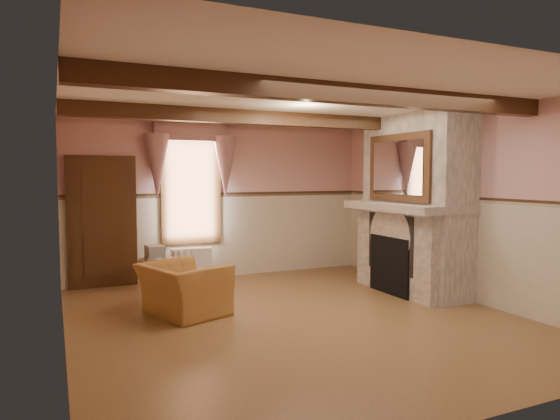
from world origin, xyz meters
name	(u,v)px	position (x,y,z in m)	size (l,w,h in m)	color
floor	(296,318)	(0.00, 0.00, 0.00)	(5.50, 6.00, 0.01)	brown
ceiling	(296,100)	(0.00, 0.00, 2.80)	(5.50, 6.00, 0.01)	silver
wall_back	(223,200)	(0.00, 3.00, 1.40)	(5.50, 0.02, 2.80)	#CB918D
wall_front	(478,237)	(0.00, -3.00, 1.40)	(5.50, 0.02, 2.80)	#CB918D
wall_left	(61,218)	(-2.75, 0.00, 1.40)	(0.02, 6.00, 2.80)	#CB918D
wall_right	(460,205)	(2.75, 0.00, 1.40)	(0.02, 6.00, 2.80)	#CB918D
wainscot	(296,261)	(0.00, 0.00, 0.75)	(5.50, 6.00, 1.50)	beige
chair_rail	(296,203)	(0.00, 0.00, 1.50)	(5.50, 6.00, 0.08)	black
firebox	(393,265)	(2.00, 0.60, 0.45)	(0.20, 0.95, 0.90)	black
armchair	(184,289)	(-1.28, 0.76, 0.34)	(1.06, 0.92, 0.69)	#9E662D
side_table	(156,276)	(-1.38, 2.15, 0.28)	(0.54, 0.54, 0.55)	brown
book_stack	(155,252)	(-1.39, 2.18, 0.65)	(0.26, 0.32, 0.20)	#B7AD8C
radiator	(191,265)	(-0.68, 2.70, 0.30)	(0.70, 0.18, 0.60)	white
bowl	(411,201)	(2.24, 0.50, 1.46)	(0.32, 0.32, 0.08)	brown
mantel_clock	(385,195)	(2.24, 1.17, 1.52)	(0.14, 0.24, 0.20)	black
oil_lamp	(389,193)	(2.24, 1.07, 1.56)	(0.11, 0.11, 0.28)	gold
candle_red	(424,199)	(2.24, 0.21, 1.50)	(0.06, 0.06, 0.16)	maroon
jar_yellow	(421,200)	(2.24, 0.27, 1.48)	(0.06, 0.06, 0.12)	yellow
fireplace	(416,204)	(2.42, 0.60, 1.40)	(0.85, 2.00, 2.80)	gray
mantel	(407,207)	(2.24, 0.60, 1.36)	(1.05, 2.05, 0.12)	gray
overmantel_mirror	(398,168)	(2.06, 0.60, 1.97)	(0.06, 1.44, 1.04)	silver
door	(102,224)	(-2.10, 2.94, 1.05)	(1.10, 0.10, 2.10)	black
window	(191,187)	(-0.60, 2.97, 1.65)	(1.06, 0.08, 2.02)	white
window_drapes	(192,152)	(-0.60, 2.88, 2.25)	(1.30, 0.14, 1.40)	gray
ceiling_beam_front	(347,94)	(0.00, -1.20, 2.70)	(5.50, 0.18, 0.20)	black
ceiling_beam_back	(260,118)	(0.00, 1.20, 2.70)	(5.50, 0.18, 0.20)	black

